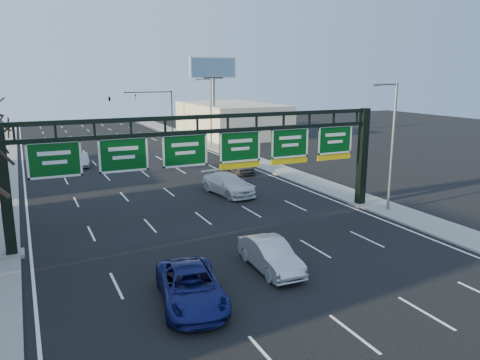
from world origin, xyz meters
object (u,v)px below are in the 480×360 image
car_silver_sedan (270,255)px  car_white_wagon (228,184)px  sign_gantry (216,155)px  car_blue_suv (191,287)px

car_silver_sedan → car_white_wagon: 15.33m
sign_gantry → car_silver_sedan: sign_gantry is taller
car_blue_suv → sign_gantry: bearing=71.2°
sign_gantry → car_white_wagon: sign_gantry is taller
car_silver_sedan → car_white_wagon: (4.19, 14.75, 0.05)m
car_blue_suv → car_silver_sedan: size_ratio=1.18×
sign_gantry → car_blue_suv: bearing=-118.3°
car_white_wagon → car_silver_sedan: bearing=-114.3°
car_blue_suv → car_silver_sedan: bearing=28.7°
car_blue_suv → car_silver_sedan: (4.76, 1.65, 0.00)m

